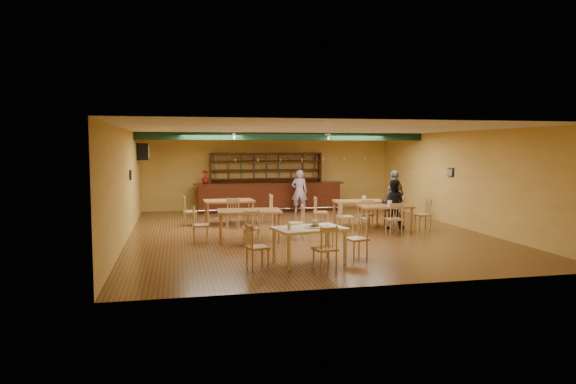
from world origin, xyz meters
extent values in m
plane|color=#512D17|center=(0.00, 0.00, 0.00)|extent=(12.00, 12.00, 0.00)
cube|color=black|center=(0.00, 2.80, 2.87)|extent=(10.00, 0.30, 0.25)
cube|color=silver|center=(-1.80, 3.40, 2.94)|extent=(0.05, 2.50, 0.05)
cube|color=silver|center=(1.40, 3.40, 2.94)|extent=(0.05, 2.50, 0.05)
cube|color=silver|center=(-4.80, 4.20, 2.35)|extent=(0.34, 0.70, 0.48)
cube|color=black|center=(-4.97, 1.00, 1.70)|extent=(0.04, 0.34, 0.28)
cube|color=black|center=(4.97, 0.50, 1.70)|extent=(0.04, 0.34, 0.28)
cube|color=#37160B|center=(-0.14, 5.15, 0.56)|extent=(5.83, 0.85, 1.13)
cube|color=#37160B|center=(-0.14, 5.78, 1.14)|extent=(4.51, 0.40, 2.28)
imported|color=#9F100E|center=(-2.61, 5.15, 1.38)|extent=(0.36, 0.36, 0.50)
cube|color=#9A6436|center=(-2.02, 2.08, 0.40)|extent=(1.63, 1.03, 0.79)
cube|color=#9A6436|center=(2.02, 0.88, 0.40)|extent=(1.69, 1.10, 0.80)
cube|color=#9A6436|center=(-1.79, -1.06, 0.42)|extent=(1.73, 1.11, 0.84)
cube|color=#9A6436|center=(2.42, -0.24, 0.38)|extent=(1.56, 0.97, 0.77)
cube|color=#D1BF8C|center=(-0.90, -4.01, 0.39)|extent=(1.64, 1.23, 0.79)
cylinder|color=silver|center=(-0.80, -4.01, 0.80)|extent=(0.53, 0.53, 0.01)
cylinder|color=#EAE5C6|center=(-1.38, -4.17, 0.84)|extent=(0.09, 0.09, 0.11)
cube|color=white|center=(-0.53, -3.80, 0.80)|extent=(0.22, 0.18, 0.03)
cube|color=silver|center=(-0.64, -3.96, 0.81)|extent=(0.32, 0.10, 0.00)
cylinder|color=white|center=(-0.32, -4.22, 0.80)|extent=(0.26, 0.26, 0.01)
imported|color=#9554B6|center=(0.88, 4.33, 0.83)|extent=(0.68, 0.53, 1.66)
imported|color=black|center=(2.82, 0.08, 0.76)|extent=(0.93, 0.88, 1.52)
imported|color=gray|center=(3.62, 1.76, 0.86)|extent=(1.07, 0.91, 1.72)
camera|label=1|loc=(-3.66, -14.61, 2.51)|focal=32.18mm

